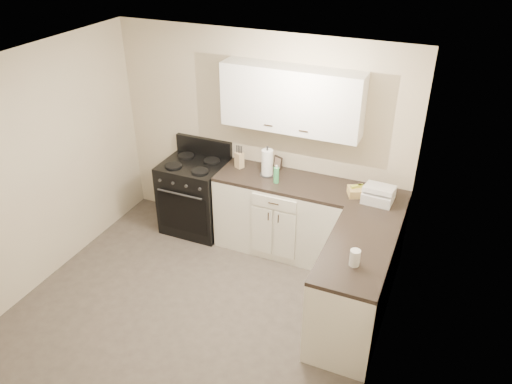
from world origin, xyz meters
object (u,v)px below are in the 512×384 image
at_px(paper_towel, 267,163).
at_px(knife_block, 239,160).
at_px(countertop_grill, 378,196).
at_px(wicker_basket, 360,192).
at_px(stove, 195,196).

bearing_deg(paper_towel, knife_block, 173.28).
distance_m(knife_block, countertop_grill, 1.67).
relative_size(wicker_basket, countertop_grill, 0.83).
bearing_deg(stove, countertop_grill, -0.64).
distance_m(paper_towel, countertop_grill, 1.30).
bearing_deg(countertop_grill, knife_block, 178.56).
bearing_deg(stove, paper_towel, 3.34).
bearing_deg(wicker_basket, knife_block, 176.75).
bearing_deg(knife_block, countertop_grill, 20.22).
relative_size(knife_block, wicker_basket, 0.75).
height_order(paper_towel, wicker_basket, paper_towel).
xyz_separation_m(stove, paper_towel, (0.95, 0.06, 0.64)).
distance_m(stove, knife_block, 0.82).
bearing_deg(paper_towel, stove, -176.66).
relative_size(stove, paper_towel, 2.94).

